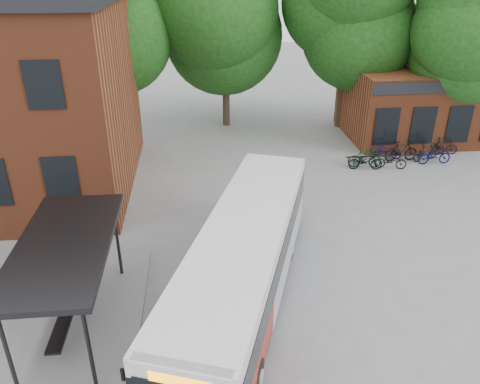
{
  "coord_description": "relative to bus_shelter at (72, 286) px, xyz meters",
  "views": [
    {
      "loc": [
        -0.93,
        -11.66,
        9.41
      ],
      "look_at": [
        0.52,
        3.22,
        2.0
      ],
      "focal_mm": 35.0,
      "sensor_mm": 36.0,
      "label": 1
    }
  ],
  "objects": [
    {
      "name": "ground",
      "position": [
        4.5,
        1.0,
        -1.45
      ],
      "size": [
        100.0,
        100.0,
        0.0
      ],
      "primitive_type": "plane",
      "color": "gray"
    },
    {
      "name": "shop_row",
      "position": [
        19.5,
        15.0,
        0.55
      ],
      "size": [
        14.0,
        6.2,
        4.0
      ],
      "primitive_type": null,
      "color": "brown",
      "rests_on": "ground"
    },
    {
      "name": "bus_shelter",
      "position": [
        0.0,
        0.0,
        0.0
      ],
      "size": [
        3.6,
        7.0,
        2.9
      ],
      "primitive_type": null,
      "color": "black",
      "rests_on": "ground"
    },
    {
      "name": "bike_rail",
      "position": [
        13.78,
        11.0,
        -1.26
      ],
      "size": [
        5.2,
        0.1,
        0.38
      ],
      "primitive_type": null,
      "color": "black",
      "rests_on": "ground"
    },
    {
      "name": "tree_0",
      "position": [
        -1.5,
        17.0,
        4.05
      ],
      "size": [
        7.92,
        7.92,
        11.0
      ],
      "primitive_type": null,
      "color": "#133E10",
      "rests_on": "ground"
    },
    {
      "name": "tree_1",
      "position": [
        5.5,
        18.0,
        3.75
      ],
      "size": [
        7.92,
        7.92,
        10.4
      ],
      "primitive_type": null,
      "color": "#133E10",
      "rests_on": "ground"
    },
    {
      "name": "tree_2",
      "position": [
        12.5,
        17.0,
        4.05
      ],
      "size": [
        7.92,
        7.92,
        11.0
      ],
      "primitive_type": null,
      "color": "#133E10",
      "rests_on": "ground"
    },
    {
      "name": "tree_3",
      "position": [
        17.5,
        13.0,
        3.19
      ],
      "size": [
        7.04,
        7.04,
        9.28
      ],
      "primitive_type": null,
      "color": "#133E10",
      "rests_on": "ground"
    },
    {
      "name": "city_bus",
      "position": [
        4.8,
        0.63,
        -0.07
      ],
      "size": [
        5.71,
        10.98,
        2.75
      ],
      "primitive_type": null,
      "rotation": [
        0.0,
        0.0,
        -0.33
      ],
      "color": "#9B2110",
      "rests_on": "ground"
    },
    {
      "name": "bicycle_0",
      "position": [
        11.89,
        10.19,
        -1.01
      ],
      "size": [
        1.74,
        0.82,
        0.88
      ],
      "primitive_type": "imported",
      "rotation": [
        0.0,
        0.0,
        1.43
      ],
      "color": "black",
      "rests_on": "ground"
    },
    {
      "name": "bicycle_1",
      "position": [
        11.94,
        10.41,
        -0.94
      ],
      "size": [
        1.74,
        0.74,
        1.01
      ],
      "primitive_type": "imported",
      "rotation": [
        0.0,
        0.0,
        1.41
      ],
      "color": "black",
      "rests_on": "ground"
    },
    {
      "name": "bicycle_2",
      "position": [
        13.2,
        10.16,
        -1.04
      ],
      "size": [
        1.65,
        0.91,
        0.82
      ],
      "primitive_type": "imported",
      "rotation": [
        0.0,
        0.0,
        1.32
      ],
      "color": "black",
      "rests_on": "ground"
    },
    {
      "name": "bicycle_3",
      "position": [
        14.11,
        11.1,
        -0.91
      ],
      "size": [
        1.83,
        0.62,
        1.08
      ],
      "primitive_type": "imported",
      "rotation": [
        0.0,
        0.0,
        1.64
      ],
      "color": "black",
      "rests_on": "ground"
    },
    {
      "name": "bicycle_4",
      "position": [
        13.51,
        11.58,
        -1.03
      ],
      "size": [
        1.68,
        1.18,
        0.84
      ],
      "primitive_type": "imported",
      "rotation": [
        0.0,
        0.0,
        1.14
      ],
      "color": "#081650",
      "rests_on": "ground"
    },
    {
      "name": "bicycle_5",
      "position": [
        15.42,
        11.0,
        -0.96
      ],
      "size": [
        1.68,
        0.99,
        0.98
      ],
      "primitive_type": "imported",
      "rotation": [
        0.0,
        0.0,
        1.92
      ],
      "color": "black",
      "rests_on": "ground"
    },
    {
      "name": "bicycle_6",
      "position": [
        15.66,
        10.53,
        -1.0
      ],
      "size": [
        1.73,
        0.64,
        0.9
      ],
      "primitive_type": "imported",
      "rotation": [
        0.0,
        0.0,
        1.59
      ],
      "color": "#070B42",
      "rests_on": "ground"
    },
    {
      "name": "bicycle_7",
      "position": [
        16.79,
        11.85,
        -1.0
      ],
      "size": [
        1.55,
        0.89,
        0.9
      ],
      "primitive_type": "imported",
      "rotation": [
        0.0,
        0.0,
        1.23
      ],
      "color": "black",
      "rests_on": "ground"
    }
  ]
}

